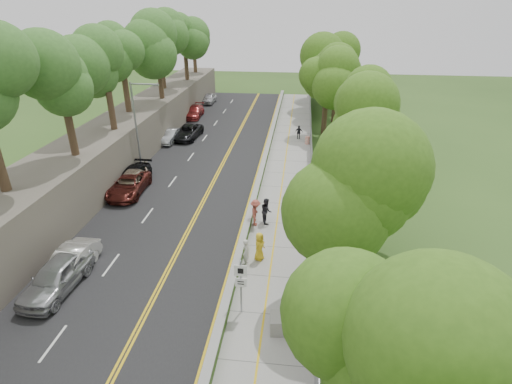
% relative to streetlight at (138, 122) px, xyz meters
% --- Properties ---
extents(ground, '(140.00, 140.00, 0.00)m').
position_rel_streetlight_xyz_m(ground, '(10.46, -14.00, -4.64)').
color(ground, '#33511E').
rests_on(ground, ground).
extents(road, '(11.20, 66.00, 0.04)m').
position_rel_streetlight_xyz_m(road, '(5.06, 1.00, -4.62)').
color(road, black).
rests_on(road, ground).
extents(sidewalk, '(4.20, 66.00, 0.05)m').
position_rel_streetlight_xyz_m(sidewalk, '(13.01, 1.00, -4.61)').
color(sidewalk, gray).
rests_on(sidewalk, ground).
extents(jersey_barrier, '(0.42, 66.00, 0.60)m').
position_rel_streetlight_xyz_m(jersey_barrier, '(10.71, 1.00, -4.34)').
color(jersey_barrier, '#62C220').
rests_on(jersey_barrier, ground).
extents(rock_embankment, '(5.00, 66.00, 4.00)m').
position_rel_streetlight_xyz_m(rock_embankment, '(-3.04, 1.00, -2.64)').
color(rock_embankment, '#595147').
rests_on(rock_embankment, ground).
extents(chainlink_fence, '(0.04, 66.00, 2.00)m').
position_rel_streetlight_xyz_m(chainlink_fence, '(15.11, 1.00, -3.64)').
color(chainlink_fence, slate).
rests_on(chainlink_fence, ground).
extents(trees_embankment, '(6.40, 66.00, 13.00)m').
position_rel_streetlight_xyz_m(trees_embankment, '(-2.54, 1.00, 5.86)').
color(trees_embankment, '#41782C').
rests_on(trees_embankment, rock_embankment).
extents(trees_fenceside, '(7.00, 66.00, 14.00)m').
position_rel_streetlight_xyz_m(trees_fenceside, '(17.46, 1.00, 2.36)').
color(trees_fenceside, '#46781D').
rests_on(trees_fenceside, ground).
extents(streetlight, '(2.52, 0.22, 8.00)m').
position_rel_streetlight_xyz_m(streetlight, '(0.00, 0.00, 0.00)').
color(streetlight, gray).
rests_on(streetlight, ground).
extents(signpost, '(0.62, 0.09, 3.10)m').
position_rel_streetlight_xyz_m(signpost, '(11.51, -17.02, -2.68)').
color(signpost, gray).
rests_on(signpost, sidewalk).
extents(construction_barrel, '(0.50, 0.50, 0.82)m').
position_rel_streetlight_xyz_m(construction_barrel, '(14.76, 9.29, -4.18)').
color(construction_barrel, '#CF4828').
rests_on(construction_barrel, sidewalk).
extents(concrete_block, '(1.34, 1.06, 0.84)m').
position_rel_streetlight_xyz_m(concrete_block, '(13.66, -18.00, -4.17)').
color(concrete_block, gray).
rests_on(concrete_block, sidewalk).
extents(car_0, '(2.25, 5.03, 1.68)m').
position_rel_streetlight_xyz_m(car_0, '(1.46, -16.42, -3.76)').
color(car_0, '#A3A4A7').
rests_on(car_0, road).
extents(car_1, '(1.65, 4.56, 1.49)m').
position_rel_streetlight_xyz_m(car_1, '(1.46, -15.12, -3.85)').
color(car_1, white).
rests_on(car_1, road).
extents(car_2, '(2.62, 5.31, 1.45)m').
position_rel_streetlight_xyz_m(car_2, '(0.53, -4.64, -3.88)').
color(car_2, '#541E19').
rests_on(car_2, road).
extents(car_3, '(2.04, 4.86, 1.40)m').
position_rel_streetlight_xyz_m(car_3, '(0.17, -2.83, -3.90)').
color(car_3, black).
rests_on(car_3, road).
extents(car_4, '(2.14, 4.73, 1.58)m').
position_rel_streetlight_xyz_m(car_4, '(0.49, -4.03, -3.81)').
color(car_4, tan).
rests_on(car_4, road).
extents(car_5, '(1.69, 4.16, 1.34)m').
position_rel_streetlight_xyz_m(car_5, '(-0.14, 8.29, -3.93)').
color(car_5, '#A5A9AC').
rests_on(car_5, road).
extents(car_6, '(2.76, 5.33, 1.44)m').
position_rel_streetlight_xyz_m(car_6, '(1.40, 9.76, -3.88)').
color(car_6, black).
rests_on(car_6, road).
extents(car_7, '(2.25, 5.16, 1.48)m').
position_rel_streetlight_xyz_m(car_7, '(-0.14, 18.43, -3.86)').
color(car_7, maroon).
rests_on(car_7, road).
extents(car_8, '(1.76, 4.17, 1.41)m').
position_rel_streetlight_xyz_m(car_8, '(0.12, 26.44, -3.90)').
color(car_8, '#B4B3B8').
rests_on(car_8, road).
extents(painter_0, '(0.87, 1.03, 1.80)m').
position_rel_streetlight_xyz_m(painter_0, '(11.91, -12.40, -3.69)').
color(painter_0, gold).
rests_on(painter_0, sidewalk).
extents(painter_1, '(0.50, 0.67, 1.68)m').
position_rel_streetlight_xyz_m(painter_1, '(11.21, -13.00, -3.75)').
color(painter_1, beige).
rests_on(painter_1, sidewalk).
extents(painter_2, '(0.94, 1.07, 1.84)m').
position_rel_streetlight_xyz_m(painter_2, '(11.91, -7.97, -3.67)').
color(painter_2, black).
rests_on(painter_2, sidewalk).
extents(painter_3, '(0.74, 1.25, 1.91)m').
position_rel_streetlight_xyz_m(painter_3, '(11.21, -8.42, -3.63)').
color(painter_3, '#9D4438').
rests_on(painter_3, sidewalk).
extents(person_far, '(0.92, 0.45, 1.52)m').
position_rel_streetlight_xyz_m(person_far, '(13.81, 10.91, -3.83)').
color(person_far, black).
rests_on(person_far, sidewalk).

